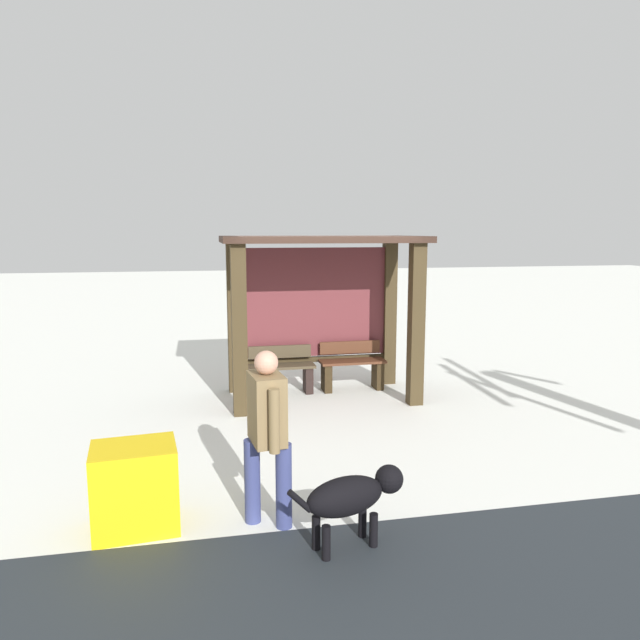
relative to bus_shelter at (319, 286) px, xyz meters
The scene contains 7 objects.
ground_plane 1.72m from the bus_shelter, 90.00° to the right, with size 60.00×60.00×0.00m, color white.
bus_shelter is the anchor object (origin of this frame).
bench_left_inside 1.50m from the bus_shelter, 163.69° to the left, with size 1.05×0.36×0.74m.
bench_center_inside 1.49m from the bus_shelter, 16.31° to the left, with size 1.05×0.38×0.77m.
person_walking 4.22m from the bus_shelter, 107.67° to the right, with size 0.41×0.61×1.55m.
dog 4.67m from the bus_shelter, 98.13° to the right, with size 1.01×0.45×0.62m.
grit_bin 4.67m from the bus_shelter, 122.15° to the right, with size 0.70×0.56×0.74m, color yellow.
Camera 1 is at (-1.78, -8.54, 2.53)m, focal length 32.80 mm.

